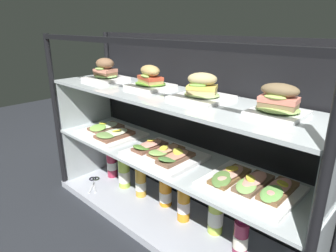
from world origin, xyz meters
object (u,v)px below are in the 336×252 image
(juice_bottle_back_center, at_px, (184,202))
(juice_bottle_back_right, at_px, (241,237))
(juice_bottle_front_second, at_px, (166,192))
(plated_roll_sandwich_left_of_center, at_px, (150,80))
(plated_roll_sandwich_near_right_corner, at_px, (202,90))
(open_sandwich_tray_mid_left, at_px, (251,184))
(juice_bottle_tucked_behind, at_px, (124,173))
(open_sandwich_tray_right_of_center, at_px, (110,132))
(plated_roll_sandwich_mid_left, at_px, (278,104))
(plated_roll_sandwich_mid_right, at_px, (105,73))
(open_sandwich_tray_far_left, at_px, (163,153))
(juice_bottle_back_left, at_px, (112,164))
(juice_bottle_front_fourth, at_px, (216,213))
(juice_bottle_near_post, at_px, (141,182))
(kitchen_scissors, at_px, (94,181))

(juice_bottle_back_center, distance_m, juice_bottle_back_right, 0.32)
(juice_bottle_front_second, height_order, juice_bottle_back_right, same)
(plated_roll_sandwich_left_of_center, xyz_separation_m, plated_roll_sandwich_near_right_corner, (0.32, -0.01, -0.00))
(open_sandwich_tray_mid_left, distance_m, juice_bottle_tucked_behind, 0.86)
(open_sandwich_tray_right_of_center, relative_size, juice_bottle_front_second, 1.65)
(juice_bottle_tucked_behind, distance_m, juice_bottle_back_center, 0.46)
(plated_roll_sandwich_near_right_corner, xyz_separation_m, juice_bottle_back_right, (0.23, 0.00, -0.59))
(plated_roll_sandwich_mid_left, bearing_deg, juice_bottle_back_right, 176.58)
(open_sandwich_tray_right_of_center, bearing_deg, plated_roll_sandwich_mid_right, 145.97)
(plated_roll_sandwich_left_of_center, xyz_separation_m, open_sandwich_tray_far_left, (0.15, -0.07, -0.31))
(plated_roll_sandwich_mid_right, relative_size, open_sandwich_tray_mid_left, 0.57)
(open_sandwich_tray_right_of_center, bearing_deg, plated_roll_sandwich_near_right_corner, 5.91)
(plated_roll_sandwich_mid_right, height_order, juice_bottle_back_left, plated_roll_sandwich_mid_right)
(plated_roll_sandwich_near_right_corner, bearing_deg, juice_bottle_tucked_behind, -179.97)
(plated_roll_sandwich_mid_left, xyz_separation_m, juice_bottle_front_fourth, (-0.24, 0.04, -0.57))
(plated_roll_sandwich_mid_right, relative_size, plated_roll_sandwich_left_of_center, 1.04)
(open_sandwich_tray_right_of_center, height_order, open_sandwich_tray_far_left, open_sandwich_tray_far_left)
(plated_roll_sandwich_mid_left, bearing_deg, juice_bottle_front_second, 176.11)
(open_sandwich_tray_right_of_center, distance_m, juice_bottle_front_second, 0.45)
(plated_roll_sandwich_near_right_corner, bearing_deg, plated_roll_sandwich_left_of_center, 178.36)
(juice_bottle_back_center, bearing_deg, juice_bottle_near_post, 179.96)
(juice_bottle_back_left, relative_size, kitchen_scissors, 1.11)
(plated_roll_sandwich_near_right_corner, height_order, open_sandwich_tray_mid_left, plated_roll_sandwich_near_right_corner)
(plated_roll_sandwich_mid_right, relative_size, juice_bottle_back_center, 0.79)
(plated_roll_sandwich_near_right_corner, distance_m, juice_bottle_back_left, 0.92)
(plated_roll_sandwich_mid_left, xyz_separation_m, open_sandwich_tray_mid_left, (-0.05, -0.03, -0.31))
(juice_bottle_front_fourth, bearing_deg, plated_roll_sandwich_near_right_corner, -156.56)
(plated_roll_sandwich_mid_right, relative_size, juice_bottle_back_right, 0.95)
(juice_bottle_back_center, height_order, juice_bottle_back_right, juice_bottle_back_center)
(plated_roll_sandwich_near_right_corner, xyz_separation_m, juice_bottle_back_center, (-0.09, 0.00, -0.57))
(juice_bottle_back_center, relative_size, kitchen_scissors, 1.34)
(plated_roll_sandwich_mid_left, height_order, juice_bottle_front_fourth, plated_roll_sandwich_mid_left)
(plated_roll_sandwich_mid_left, bearing_deg, plated_roll_sandwich_left_of_center, 178.78)
(plated_roll_sandwich_mid_right, bearing_deg, juice_bottle_back_right, 1.31)
(open_sandwich_tray_right_of_center, distance_m, juice_bottle_near_post, 0.33)
(juice_bottle_back_left, xyz_separation_m, juice_bottle_back_center, (0.62, -0.02, 0.01))
(juice_bottle_tucked_behind, distance_m, juice_bottle_back_right, 0.78)
(kitchen_scissors, bearing_deg, juice_bottle_near_post, 16.56)
(plated_roll_sandwich_mid_left, xyz_separation_m, juice_bottle_back_left, (-1.03, 0.03, -0.59))
(open_sandwich_tray_right_of_center, xyz_separation_m, open_sandwich_tray_far_left, (0.42, -0.00, 0.00))
(plated_roll_sandwich_left_of_center, distance_m, open_sandwich_tray_right_of_center, 0.42)
(juice_bottle_near_post, relative_size, juice_bottle_back_center, 0.93)
(plated_roll_sandwich_mid_right, relative_size, juice_bottle_near_post, 0.85)
(plated_roll_sandwich_left_of_center, relative_size, juice_bottle_front_fourth, 0.75)
(plated_roll_sandwich_mid_left, height_order, juice_bottle_back_right, plated_roll_sandwich_mid_left)
(plated_roll_sandwich_left_of_center, height_order, juice_bottle_near_post, plated_roll_sandwich_left_of_center)
(plated_roll_sandwich_mid_left, xyz_separation_m, juice_bottle_tucked_behind, (-0.87, 0.00, -0.58))
(plated_roll_sandwich_left_of_center, xyz_separation_m, open_sandwich_tray_right_of_center, (-0.26, -0.07, -0.31))
(open_sandwich_tray_mid_left, bearing_deg, plated_roll_sandwich_mid_right, 179.27)
(open_sandwich_tray_mid_left, relative_size, juice_bottle_front_fourth, 1.36)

